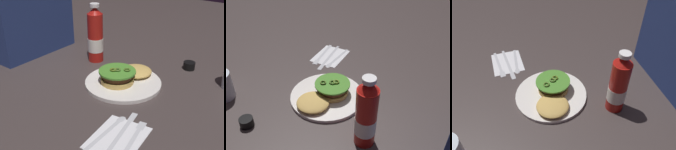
{
  "view_description": "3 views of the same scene",
  "coord_description": "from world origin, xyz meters",
  "views": [
    {
      "loc": [
        -0.73,
        -0.44,
        0.49
      ],
      "look_at": [
        -0.08,
        0.05,
        0.07
      ],
      "focal_mm": 45.68,
      "sensor_mm": 36.0,
      "label": 1
    },
    {
      "loc": [
        0.57,
        0.49,
        0.61
      ],
      "look_at": [
        -0.04,
        0.08,
        0.08
      ],
      "focal_mm": 40.09,
      "sensor_mm": 36.0,
      "label": 2
    },
    {
      "loc": [
        0.58,
        -0.02,
        0.61
      ],
      "look_at": [
        -0.03,
        0.12,
        0.07
      ],
      "focal_mm": 34.94,
      "sensor_mm": 36.0,
      "label": 3
    }
  ],
  "objects": [
    {
      "name": "fork_utensil",
      "position": [
        -0.23,
        -0.13,
        0.0
      ],
      "size": [
        0.19,
        0.06,
        0.0
      ],
      "color": "silver",
      "rests_on": "napkin"
    },
    {
      "name": "napkin",
      "position": [
        -0.25,
        -0.1,
        0.0
      ],
      "size": [
        0.18,
        0.15,
        0.0
      ],
      "primitive_type": "cube",
      "rotation": [
        0.0,
        0.0,
        0.12
      ],
      "color": "silver",
      "rests_on": "ground_plane"
    },
    {
      "name": "ketchup_bottle",
      "position": [
        0.11,
        0.28,
        0.1
      ],
      "size": [
        0.06,
        0.06,
        0.24
      ],
      "color": "#AF1913",
      "rests_on": "ground_plane"
    },
    {
      "name": "spoon_utensil",
      "position": [
        -0.23,
        -0.06,
        0.0
      ],
      "size": [
        0.18,
        0.03,
        0.0
      ],
      "color": "silver",
      "rests_on": "napkin"
    },
    {
      "name": "dinner_plate",
      "position": [
        -0.0,
        0.06,
        0.01
      ],
      "size": [
        0.27,
        0.27,
        0.01
      ],
      "primitive_type": "cylinder",
      "color": "silver",
      "rests_on": "ground_plane"
    },
    {
      "name": "burger_sandwich",
      "position": [
        0.02,
        0.07,
        0.03
      ],
      "size": [
        0.21,
        0.14,
        0.05
      ],
      "color": "tan",
      "rests_on": "dinner_plate"
    },
    {
      "name": "butter_knife",
      "position": [
        -0.22,
        -0.09,
        0.0
      ],
      "size": [
        0.22,
        0.06,
        0.0
      ],
      "color": "silver",
      "rests_on": "napkin"
    },
    {
      "name": "ground_plane",
      "position": [
        0.0,
        0.0,
        0.0
      ],
      "size": [
        3.0,
        3.0,
        0.0
      ],
      "primitive_type": "plane",
      "color": "#3C3230"
    }
  ]
}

